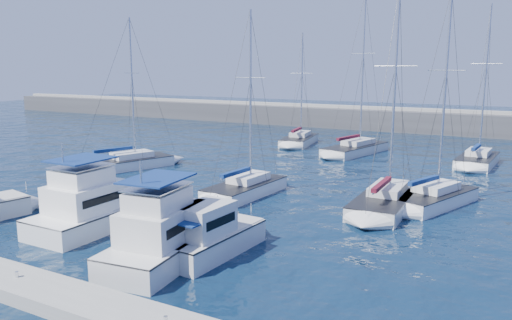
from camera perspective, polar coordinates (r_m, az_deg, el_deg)
The scene contains 15 objects.
ground at distance 31.42m, azimuth -9.03°, elevation -6.95°, with size 220.00×220.00×0.00m, color black.
breakwater at distance 78.26m, azimuth 14.91°, elevation 4.13°, with size 160.00×6.00×4.45m.
dock at distance 24.16m, azimuth -25.59°, elevation -12.63°, with size 40.00×2.20×0.60m, color gray.
dock_cleat_centre at distance 24.01m, azimuth -25.67°, elevation -11.70°, with size 0.16×0.16×0.25m, color silver.
dock_cleat_near_stbd at distance 18.55m, azimuth -10.31°, elevation -17.49°, with size 0.16×0.16×0.25m, color silver.
motor_yacht_port_inner at distance 31.21m, azimuth -17.86°, elevation -5.29°, with size 3.65×8.77×4.69m.
motor_yacht_stbd_inner at distance 25.43m, azimuth -9.88°, elevation -8.54°, with size 4.26×9.35×4.69m.
motor_yacht_stbd_outer at distance 25.55m, azimuth -5.06°, elevation -8.78°, with size 2.72×6.31×3.20m.
sailboat_mid_a at distance 48.27m, azimuth -14.43°, elevation -0.35°, with size 5.71×8.92×14.14m.
sailboat_mid_c at distance 37.10m, azimuth -1.22°, elevation -3.25°, with size 3.51×7.60×13.77m.
sailboat_mid_d at distance 34.92m, azimuth 14.65°, elevation -4.50°, with size 3.30×9.01×15.15m.
sailboat_mid_e at distance 36.49m, azimuth 19.52°, elevation -4.10°, with size 5.42×8.09×14.67m.
sailboat_back_a at distance 61.64m, azimuth 4.96°, elevation 2.28°, with size 4.22×8.21×13.77m.
sailboat_back_b at distance 55.88m, azimuth 11.31°, elevation 1.27°, with size 5.23×9.85×17.40m.
sailboat_back_c at distance 52.79m, azimuth 23.97°, elevation 0.01°, with size 3.58×7.86×15.55m.
Camera 1 is at (18.51, -23.58, 9.41)m, focal length 35.00 mm.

